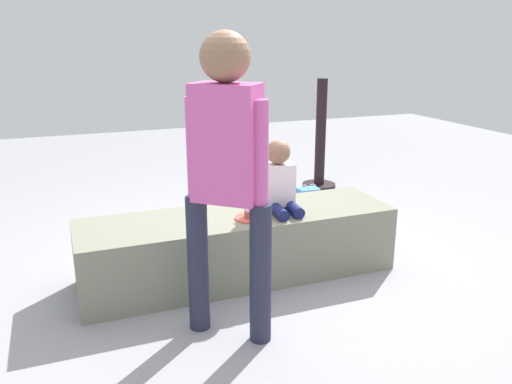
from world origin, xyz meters
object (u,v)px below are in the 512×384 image
gift_bag (308,204)px  cake_box_white (233,241)px  water_bottle_far_side (146,228)px  party_cup_red (177,239)px  cake_plate (252,215)px  water_bottle_near_gift (219,211)px  child_seated (279,180)px  handbag_black_leather (281,216)px  adult_standing (227,163)px

gift_bag → cake_box_white: size_ratio=0.99×
water_bottle_far_side → party_cup_red: water_bottle_far_side is taller
water_bottle_far_side → party_cup_red: size_ratio=1.97×
cake_plate → water_bottle_near_gift: cake_plate is taller
child_seated → handbag_black_leather: bearing=64.6°
gift_bag → water_bottle_near_gift: gift_bag is taller
gift_bag → party_cup_red: size_ratio=2.94×
water_bottle_far_side → adult_standing: bearing=-83.0°
water_bottle_near_gift → water_bottle_far_side: size_ratio=1.02×
handbag_black_leather → adult_standing: bearing=-124.0°
adult_standing → water_bottle_far_side: size_ratio=7.17×
water_bottle_near_gift → party_cup_red: water_bottle_near_gift is taller
party_cup_red → child_seated: bearing=-51.8°
cake_plate → handbag_black_leather: cake_plate is taller
child_seated → cake_box_white: size_ratio=1.43×
child_seated → water_bottle_near_gift: bearing=95.0°
party_cup_red → cake_box_white: (0.39, -0.20, 0.00)m
party_cup_red → cake_box_white: size_ratio=0.34×
handbag_black_leather → party_cup_red: bearing=-179.2°
adult_standing → gift_bag: (1.23, 1.50, -0.82)m
handbag_black_leather → gift_bag: bearing=23.8°
water_bottle_far_side → water_bottle_near_gift: bearing=15.2°
child_seated → party_cup_red: child_seated is taller
water_bottle_far_side → handbag_black_leather: 1.12m
gift_bag → party_cup_red: 1.23m
party_cup_red → gift_bag: bearing=7.2°
water_bottle_far_side → handbag_black_leather: handbag_black_leather is taller
child_seated → water_bottle_near_gift: 1.22m
adult_standing → handbag_black_leather: adult_standing is taller
adult_standing → water_bottle_near_gift: 1.98m
adult_standing → gift_bag: bearing=50.5°
water_bottle_near_gift → child_seated: bearing=-85.0°
adult_standing → cake_plate: adult_standing is taller
gift_bag → handbag_black_leather: handbag_black_leather is taller
child_seated → adult_standing: 0.91m
water_bottle_far_side → handbag_black_leather: (1.10, -0.19, 0.02)m
cake_box_white → cake_plate: bearing=-96.3°
child_seated → cake_box_white: (-0.16, 0.51, -0.60)m
gift_bag → cake_box_white: bearing=-156.8°
water_bottle_far_side → gift_bag: bearing=-1.8°
child_seated → adult_standing: adult_standing is taller
child_seated → handbag_black_leather: 0.96m
cake_plate → party_cup_red: cake_plate is taller
child_seated → cake_plate: size_ratio=2.16×
child_seated → gift_bag: bearing=52.5°
gift_bag → handbag_black_leather: bearing=-156.2°
child_seated → water_bottle_near_gift: child_seated is taller
water_bottle_near_gift → water_bottle_far_side: water_bottle_near_gift is taller
adult_standing → cake_box_white: 1.52m
cake_plate → water_bottle_near_gift: 1.23m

